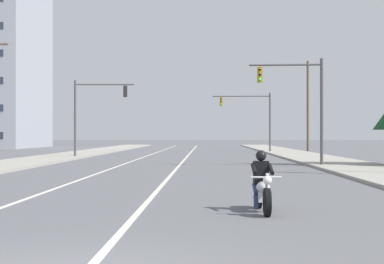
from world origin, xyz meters
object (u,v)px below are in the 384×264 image
(traffic_signal_near_right, at_px, (301,96))
(traffic_signal_mid_right, at_px, (253,112))
(motorcycle_with_rider, at_px, (262,187))
(utility_pole_right_far, at_px, (308,104))
(traffic_signal_near_left, at_px, (92,107))

(traffic_signal_near_right, xyz_separation_m, traffic_signal_mid_right, (-0.57, 27.73, 0.11))
(motorcycle_with_rider, relative_size, utility_pole_right_far, 0.22)
(traffic_signal_mid_right, distance_m, utility_pole_right_far, 8.24)
(traffic_signal_near_left, xyz_separation_m, traffic_signal_mid_right, (13.94, 14.68, 0.08))
(utility_pole_right_far, bearing_deg, traffic_signal_near_left, -136.26)
(motorcycle_with_rider, bearing_deg, traffic_signal_mid_right, 85.78)
(traffic_signal_near_left, relative_size, utility_pole_right_far, 0.61)
(traffic_signal_near_left, height_order, traffic_signal_mid_right, same)
(motorcycle_with_rider, height_order, traffic_signal_mid_right, traffic_signal_mid_right)
(traffic_signal_near_right, height_order, utility_pole_right_far, utility_pole_right_far)
(traffic_signal_near_right, distance_m, traffic_signal_near_left, 19.52)
(traffic_signal_mid_right, bearing_deg, utility_pole_right_far, 36.94)
(motorcycle_with_rider, distance_m, traffic_signal_near_right, 20.73)
(motorcycle_with_rider, bearing_deg, traffic_signal_near_right, 78.44)
(traffic_signal_near_right, xyz_separation_m, traffic_signal_near_left, (-14.51, 13.05, 0.04))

